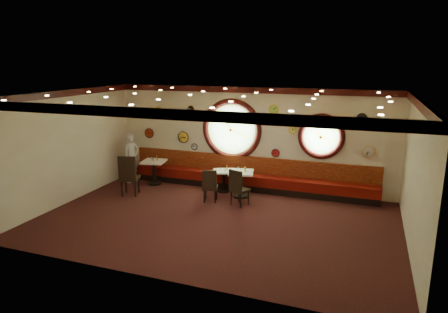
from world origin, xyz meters
TOP-DOWN VIEW (x-y plane):
  - floor at (0.00, 0.00)m, footprint 9.00×6.00m
  - ceiling at (0.00, 0.00)m, footprint 9.00×6.00m
  - wall_back at (0.00, 3.00)m, footprint 9.00×0.02m
  - wall_front at (0.00, -3.00)m, footprint 9.00×0.02m
  - wall_left at (-4.50, 0.00)m, footprint 0.02×6.00m
  - wall_right at (4.50, 0.00)m, footprint 0.02×6.00m
  - molding_back at (0.00, 2.95)m, footprint 9.00×0.10m
  - molding_front at (0.00, -2.95)m, footprint 9.00×0.10m
  - molding_left at (-4.45, 0.00)m, footprint 0.10×6.00m
  - molding_right at (4.45, 0.00)m, footprint 0.10×6.00m
  - banquette_base at (0.00, 2.72)m, footprint 8.00×0.55m
  - banquette_seat at (0.00, 2.72)m, footprint 8.00×0.55m
  - banquette_back at (0.00, 2.94)m, footprint 8.00×0.10m
  - porthole_left_glass at (-0.60, 3.00)m, footprint 1.66×0.02m
  - porthole_left_frame at (-0.60, 2.98)m, footprint 1.98×0.18m
  - porthole_left_ring at (-0.60, 2.95)m, footprint 1.61×0.03m
  - porthole_right_glass at (2.20, 3.00)m, footprint 1.10×0.02m
  - porthole_right_frame at (2.20, 2.98)m, footprint 1.38×0.18m
  - porthole_right_ring at (2.20, 2.95)m, footprint 1.09×0.03m
  - wall_clock_0 at (-3.60, 2.96)m, footprint 0.32×0.03m
  - wall_clock_1 at (-3.20, 2.96)m, footprint 0.26×0.03m
  - wall_clock_2 at (-1.90, 2.96)m, footprint 0.20×0.03m
  - wall_clock_3 at (-2.30, 2.96)m, footprint 0.36×0.03m
  - wall_clock_4 at (3.55, 2.96)m, footprint 0.34×0.03m
  - wall_clock_5 at (0.75, 2.96)m, footprint 0.30×0.03m
  - wall_clock_6 at (-2.00, 2.96)m, footprint 0.24×0.03m
  - wall_clock_7 at (1.35, 2.96)m, footprint 0.22×0.03m
  - wall_clock_8 at (0.85, 2.96)m, footprint 0.24×0.03m
  - wall_clock_9 at (3.30, 2.96)m, footprint 0.28×0.03m
  - table_a at (-3.03, 2.20)m, footprint 0.84×0.84m
  - table_b at (-0.61, 2.25)m, footprint 0.81×0.81m
  - table_c at (0.05, 1.95)m, footprint 0.87×0.87m
  - chair_a at (-3.15, 0.91)m, footprint 0.65×0.65m
  - chair_b at (-0.65, 1.21)m, footprint 0.50×0.50m
  - chair_c at (0.20, 1.19)m, footprint 0.58×0.58m
  - condiment_a_salt at (-3.10, 2.21)m, footprint 0.04×0.04m
  - condiment_b_salt at (-0.72, 2.25)m, footprint 0.03×0.03m
  - condiment_c_salt at (-0.06, 2.02)m, footprint 0.04×0.04m
  - condiment_a_pepper at (-3.01, 2.14)m, footprint 0.04×0.04m
  - condiment_b_pepper at (-0.54, 2.19)m, footprint 0.03×0.03m
  - condiment_c_pepper at (0.06, 1.90)m, footprint 0.04×0.04m
  - condiment_a_bottle at (-2.93, 2.26)m, footprint 0.05×0.05m
  - condiment_b_bottle at (-0.53, 2.34)m, footprint 0.05×0.05m
  - condiment_c_bottle at (0.16, 1.99)m, footprint 0.04×0.04m
  - waiter at (-3.87, 2.20)m, footprint 0.57×0.70m

SIDE VIEW (x-z plane):
  - floor at x=0.00m, z-range 0.00..0.00m
  - banquette_base at x=0.00m, z-range 0.00..0.20m
  - banquette_seat at x=0.00m, z-range 0.20..0.50m
  - table_b at x=-0.61m, z-range 0.09..0.77m
  - table_c at x=0.05m, z-range 0.10..0.89m
  - table_a at x=-3.03m, z-range 0.10..0.90m
  - chair_b at x=-0.65m, z-range 0.26..0.87m
  - chair_c at x=0.20m, z-range 0.28..0.93m
  - chair_a at x=-3.15m, z-range 0.33..1.10m
  - condiment_b_salt at x=-0.72m, z-range 0.68..0.77m
  - condiment_b_pepper at x=-0.54m, z-range 0.68..0.77m
  - banquette_back at x=0.00m, z-range 0.48..1.02m
  - condiment_b_bottle at x=-0.53m, z-range 0.68..0.84m
  - waiter at x=-3.87m, z-range 0.00..1.66m
  - condiment_c_pepper at x=0.06m, z-range 0.79..0.89m
  - condiment_c_salt at x=-0.06m, z-range 0.79..0.90m
  - condiment_a_pepper at x=-3.01m, z-range 0.80..0.91m
  - condiment_a_salt at x=-3.10m, z-range 0.80..0.91m
  - condiment_c_bottle at x=0.16m, z-range 0.79..0.93m
  - condiment_a_bottle at x=-2.93m, z-range 0.80..0.97m
  - wall_clock_2 at x=-1.90m, z-range 1.10..1.30m
  - wall_clock_8 at x=0.85m, z-range 1.08..1.32m
  - wall_clock_4 at x=3.55m, z-range 1.28..1.62m
  - wall_clock_3 at x=-2.30m, z-range 1.32..1.68m
  - wall_clock_0 at x=-3.60m, z-range 1.39..1.71m
  - wall_back at x=0.00m, z-range 0.00..3.20m
  - wall_front at x=0.00m, z-range 0.00..3.20m
  - wall_left at x=-4.50m, z-range 0.00..3.20m
  - wall_right at x=4.50m, z-range 0.00..3.20m
  - porthole_right_ring at x=2.20m, z-range 1.26..2.34m
  - porthole_right_glass at x=2.20m, z-range 1.25..2.35m
  - porthole_right_frame at x=2.20m, z-range 1.11..2.49m
  - porthole_left_glass at x=-0.60m, z-range 1.02..2.68m
  - porthole_left_frame at x=-0.60m, z-range 0.86..2.84m
  - porthole_left_ring at x=-0.60m, z-range 1.04..2.66m
  - wall_clock_7 at x=1.35m, z-range 1.84..2.06m
  - wall_clock_1 at x=-3.20m, z-range 2.22..2.48m
  - wall_clock_9 at x=3.30m, z-range 2.26..2.54m
  - wall_clock_6 at x=-2.00m, z-range 2.33..2.57m
  - wall_clock_5 at x=0.75m, z-range 2.40..2.70m
  - molding_back at x=0.00m, z-range 3.02..3.20m
  - molding_front at x=0.00m, z-range 3.02..3.20m
  - molding_left at x=-4.45m, z-range 3.02..3.20m
  - molding_right at x=4.45m, z-range 3.02..3.20m
  - ceiling at x=0.00m, z-range 3.19..3.21m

